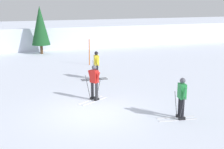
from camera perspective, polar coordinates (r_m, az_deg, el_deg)
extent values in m
plane|color=silver|center=(12.98, -4.07, -7.26)|extent=(120.00, 120.00, 0.00)
cube|color=silver|center=(32.22, -13.87, 7.08)|extent=(80.00, 6.81, 2.13)
cube|color=silver|center=(14.40, -3.31, -5.04)|extent=(1.43, 0.87, 0.02)
cube|color=silver|center=(14.58, -4.11, -4.80)|extent=(1.43, 0.87, 0.02)
cube|color=black|center=(14.48, -2.90, -4.67)|extent=(0.29, 0.23, 0.10)
cube|color=black|center=(14.66, -3.70, -4.44)|extent=(0.29, 0.23, 0.10)
cylinder|color=#2D2D33|center=(14.33, -2.93, -2.87)|extent=(0.14, 0.14, 0.85)
cylinder|color=#2D2D33|center=(14.52, -3.73, -2.66)|extent=(0.14, 0.14, 0.85)
cube|color=red|center=(14.26, -3.37, -0.36)|extent=(0.40, 0.45, 0.60)
cylinder|color=red|center=(14.08, -2.69, -0.58)|extent=(0.20, 0.27, 0.55)
cylinder|color=red|center=(14.42, -4.14, -0.26)|extent=(0.20, 0.27, 0.55)
sphere|color=#4C4C56|center=(14.16, -3.39, 1.33)|extent=(0.22, 0.22, 0.22)
cylinder|color=#38383D|center=(14.13, -2.65, -2.98)|extent=(0.19, 0.31, 1.16)
cylinder|color=#38383D|center=(14.57, -4.54, -2.48)|extent=(0.19, 0.31, 1.16)
cube|color=silver|center=(12.50, 12.37, -8.37)|extent=(1.59, 0.36, 0.02)
cube|color=silver|center=(12.74, 11.90, -7.91)|extent=(1.59, 0.36, 0.02)
cube|color=black|center=(12.53, 13.03, -8.05)|extent=(0.28, 0.16, 0.10)
cube|color=black|center=(12.77, 12.54, -7.60)|extent=(0.28, 0.16, 0.10)
cylinder|color=black|center=(12.36, 13.15, -6.01)|extent=(0.14, 0.14, 0.85)
cylinder|color=black|center=(12.60, 12.66, -5.59)|extent=(0.14, 0.14, 0.85)
cube|color=#23843D|center=(12.29, 13.05, -3.05)|extent=(0.30, 0.42, 0.60)
cylinder|color=#23843D|center=(12.07, 13.42, -3.45)|extent=(0.13, 0.27, 0.55)
cylinder|color=#23843D|center=(12.51, 12.53, -2.78)|extent=(0.13, 0.27, 0.55)
sphere|color=#4C4C56|center=(12.17, 13.16, -1.11)|extent=(0.22, 0.22, 0.22)
cylinder|color=#38383D|center=(12.18, 13.02, -6.46)|extent=(0.09, 0.37, 1.03)
cylinder|color=#38383D|center=(12.73, 11.93, -5.51)|extent=(0.09, 0.37, 1.03)
cube|color=black|center=(18.15, -3.26, -1.01)|extent=(1.60, 0.16, 0.02)
cube|color=black|center=(18.42, -3.47, -0.80)|extent=(1.60, 0.16, 0.02)
cube|color=black|center=(18.17, -2.81, -0.79)|extent=(0.27, 0.13, 0.10)
cube|color=black|center=(18.44, -3.02, -0.58)|extent=(0.27, 0.13, 0.10)
cylinder|color=black|center=(18.06, -2.83, 0.66)|extent=(0.14, 0.14, 0.85)
cylinder|color=black|center=(18.32, -3.04, 0.86)|extent=(0.14, 0.14, 0.85)
cube|color=yellow|center=(18.06, -2.96, 2.69)|extent=(0.26, 0.39, 0.60)
cylinder|color=yellow|center=(17.82, -2.82, 2.50)|extent=(0.10, 0.26, 0.55)
cylinder|color=yellow|center=(18.29, -3.21, 2.80)|extent=(0.10, 0.26, 0.55)
sphere|color=black|center=(17.98, -2.98, 4.04)|extent=(0.22, 0.22, 0.22)
cylinder|color=#38383D|center=(17.85, -2.99, 0.51)|extent=(0.04, 0.34, 1.10)
cylinder|color=#38383D|center=(18.48, -3.49, 0.97)|extent=(0.04, 0.34, 1.10)
cylinder|color=#C65614|center=(22.22, -4.29, 4.22)|extent=(0.07, 0.07, 1.90)
cylinder|color=#513823|center=(27.67, -13.12, 4.66)|extent=(0.25, 0.25, 0.80)
cone|color=#194C23|center=(27.43, -13.37, 8.98)|extent=(1.61, 1.61, 3.39)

